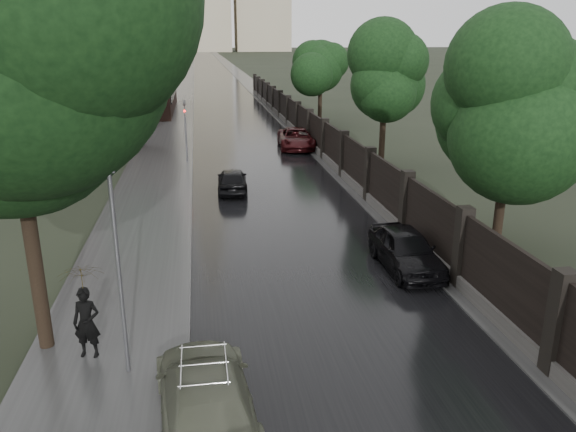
% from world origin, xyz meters
% --- Properties ---
extents(ground, '(800.00, 800.00, 0.00)m').
position_xyz_m(ground, '(0.00, 0.00, 0.00)').
color(ground, black).
rests_on(ground, ground).
extents(road, '(8.00, 420.00, 0.02)m').
position_xyz_m(road, '(0.00, 190.00, 0.01)').
color(road, black).
rests_on(road, ground).
extents(sidewalk_left, '(4.00, 420.00, 0.16)m').
position_xyz_m(sidewalk_left, '(-6.00, 190.00, 0.08)').
color(sidewalk_left, '#2D2D2D').
rests_on(sidewalk_left, ground).
extents(verge_right, '(3.00, 420.00, 0.08)m').
position_xyz_m(verge_right, '(5.50, 190.00, 0.04)').
color(verge_right, '#2D2D2D').
rests_on(verge_right, ground).
extents(fence_right, '(0.45, 75.72, 2.70)m').
position_xyz_m(fence_right, '(4.60, 32.01, 1.01)').
color(fence_right, '#383533').
rests_on(fence_right, ground).
extents(tree_left_near, '(5.44, 5.44, 9.16)m').
position_xyz_m(tree_left_near, '(-7.60, 3.00, 6.42)').
color(tree_left_near, black).
rests_on(tree_left_near, ground).
extents(tree_left_far, '(4.25, 4.25, 7.39)m').
position_xyz_m(tree_left_far, '(-8.00, 30.00, 5.24)').
color(tree_left_far, black).
rests_on(tree_left_far, ground).
extents(tree_right_a, '(4.08, 4.08, 7.01)m').
position_xyz_m(tree_right_a, '(7.50, 8.00, 4.95)').
color(tree_right_a, black).
rests_on(tree_right_a, ground).
extents(tree_right_b, '(4.08, 4.08, 7.01)m').
position_xyz_m(tree_right_b, '(7.50, 22.00, 4.95)').
color(tree_right_b, black).
rests_on(tree_right_b, ground).
extents(tree_right_c, '(4.08, 4.08, 7.01)m').
position_xyz_m(tree_right_c, '(7.50, 40.00, 4.95)').
color(tree_right_c, black).
rests_on(tree_right_c, ground).
extents(lamp_post, '(0.25, 0.12, 5.11)m').
position_xyz_m(lamp_post, '(-5.40, 1.50, 2.67)').
color(lamp_post, '#59595E').
rests_on(lamp_post, ground).
extents(traffic_light, '(0.16, 0.32, 4.00)m').
position_xyz_m(traffic_light, '(-4.30, 24.99, 2.40)').
color(traffic_light, '#59595E').
rests_on(traffic_light, ground).
extents(brick_building, '(24.00, 18.00, 20.00)m').
position_xyz_m(brick_building, '(-18.00, 52.00, 10.00)').
color(brick_building, black).
rests_on(brick_building, ground).
extents(volga_sedan, '(2.32, 4.94, 1.39)m').
position_xyz_m(volga_sedan, '(-3.60, -0.54, 0.70)').
color(volga_sedan, '#545745').
rests_on(volga_sedan, ground).
extents(hatchback_left, '(1.69, 3.81, 1.27)m').
position_xyz_m(hatchback_left, '(-1.89, 17.76, 0.64)').
color(hatchback_left, black).
rests_on(hatchback_left, ground).
extents(car_right_near, '(1.80, 4.26, 1.44)m').
position_xyz_m(car_right_near, '(3.40, 6.70, 0.72)').
color(car_right_near, black).
rests_on(car_right_near, ground).
extents(car_right_far, '(2.78, 5.41, 1.46)m').
position_xyz_m(car_right_far, '(3.40, 28.93, 0.73)').
color(car_right_far, black).
rests_on(car_right_far, ground).
extents(pedestrian_umbrella, '(1.24, 1.26, 2.85)m').
position_xyz_m(pedestrian_umbrella, '(-6.41, 2.33, 2.06)').
color(pedestrian_umbrella, black).
rests_on(pedestrian_umbrella, sidewalk_left).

